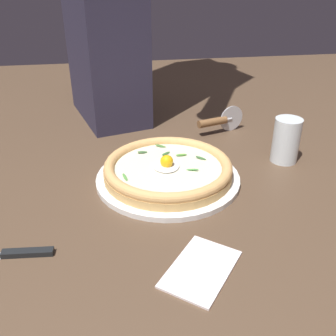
% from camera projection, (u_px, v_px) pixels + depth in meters
% --- Properties ---
extents(ground_plane, '(2.40, 2.40, 0.03)m').
position_uv_depth(ground_plane, '(159.00, 189.00, 0.86)').
color(ground_plane, brown).
rests_on(ground_plane, ground).
extents(pizza_plate, '(0.33, 0.33, 0.01)m').
position_uv_depth(pizza_plate, '(168.00, 178.00, 0.87)').
color(pizza_plate, white).
rests_on(pizza_plate, ground).
extents(pizza, '(0.29, 0.29, 0.05)m').
position_uv_depth(pizza, '(168.00, 169.00, 0.85)').
color(pizza, tan).
rests_on(pizza, pizza_plate).
extents(side_bowl, '(0.09, 0.09, 0.03)m').
position_uv_depth(side_bowl, '(115.00, 122.00, 1.14)').
color(side_bowl, black).
rests_on(side_bowl, ground).
extents(pizza_cutter, '(0.05, 0.14, 0.08)m').
position_uv_depth(pizza_cutter, '(218.00, 121.00, 1.09)').
color(pizza_cutter, silver).
rests_on(pizza_cutter, ground).
extents(table_knife, '(0.04, 0.24, 0.01)m').
position_uv_depth(table_knife, '(3.00, 254.00, 0.64)').
color(table_knife, silver).
rests_on(table_knife, ground).
extents(drinking_glass, '(0.07, 0.07, 0.11)m').
position_uv_depth(drinking_glass, '(286.00, 143.00, 0.93)').
color(drinking_glass, silver).
rests_on(drinking_glass, ground).
extents(folded_napkin, '(0.17, 0.16, 0.01)m').
position_uv_depth(folded_napkin, '(201.00, 268.00, 0.61)').
color(folded_napkin, white).
rests_on(folded_napkin, ground).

